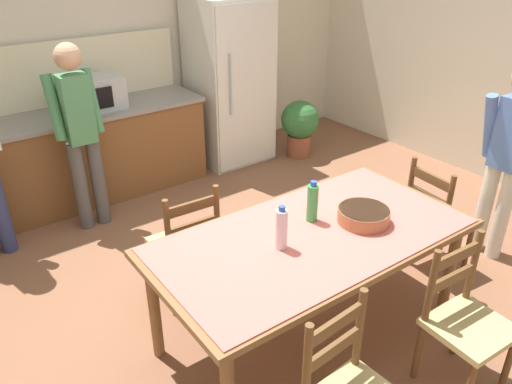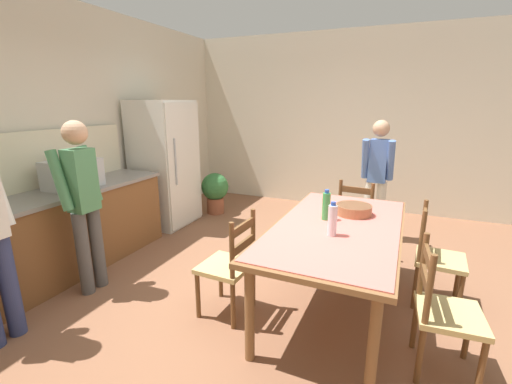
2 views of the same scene
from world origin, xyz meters
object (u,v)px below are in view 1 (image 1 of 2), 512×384
(serving_bowl, at_px, (364,215))
(chair_side_near_right, at_px, (465,322))
(chair_head_end, at_px, (436,218))
(dining_table, at_px, (312,244))
(potted_plant, at_px, (300,125))
(microwave, at_px, (94,93))
(person_at_counter, at_px, (80,129))
(bottle_off_centre, at_px, (312,203))
(chair_side_far_left, at_px, (186,245))
(bottle_near_centre, at_px, (281,229))
(refrigerator, at_px, (230,82))
(person_by_table, at_px, (507,155))

(serving_bowl, xyz_separation_m, chair_side_near_right, (0.09, -0.72, -0.39))
(serving_bowl, xyz_separation_m, chair_head_end, (0.93, 0.06, -0.39))
(dining_table, height_order, potted_plant, dining_table)
(microwave, distance_m, person_at_counter, 0.63)
(bottle_off_centre, distance_m, chair_side_far_left, 0.98)
(serving_bowl, bearing_deg, chair_side_far_left, 130.89)
(potted_plant, bearing_deg, bottle_near_centre, -133.68)
(refrigerator, bearing_deg, potted_plant, -32.27)
(refrigerator, xyz_separation_m, bottle_off_centre, (-1.16, -2.60, 0.00))
(chair_head_end, height_order, potted_plant, chair_head_end)
(chair_head_end, bearing_deg, person_at_counter, 46.57)
(person_by_table, xyz_separation_m, potted_plant, (0.12, 2.47, -0.49))
(refrigerator, height_order, chair_side_far_left, refrigerator)
(microwave, distance_m, chair_side_near_right, 3.66)
(person_at_counter, height_order, person_by_table, person_at_counter)
(serving_bowl, height_order, chair_side_near_right, chair_side_near_right)
(microwave, distance_m, bottle_off_centre, 2.65)
(dining_table, bearing_deg, bottle_near_centre, 178.88)
(chair_side_far_left, bearing_deg, bottle_near_centre, 106.03)
(bottle_off_centre, relative_size, chair_head_end, 0.30)
(dining_table, height_order, serving_bowl, serving_bowl)
(serving_bowl, height_order, person_at_counter, person_at_counter)
(refrigerator, xyz_separation_m, person_at_counter, (-1.86, -0.50, 0.01))
(microwave, bearing_deg, person_at_counter, -123.37)
(bottle_near_centre, height_order, person_by_table, person_by_table)
(dining_table, distance_m, potted_plant, 3.02)
(refrigerator, relative_size, chair_side_far_left, 1.98)
(serving_bowl, height_order, chair_head_end, chair_head_end)
(bottle_near_centre, relative_size, chair_head_end, 0.30)
(bottle_off_centre, height_order, chair_side_far_left, bottle_off_centre)
(dining_table, distance_m, chair_side_far_left, 0.95)
(person_at_counter, bearing_deg, chair_head_end, -140.12)
(dining_table, distance_m, chair_side_near_right, 0.95)
(refrigerator, bearing_deg, serving_bowl, -108.13)
(bottle_near_centre, distance_m, chair_head_end, 1.59)
(chair_side_near_right, bearing_deg, bottle_near_centre, 133.88)
(chair_side_far_left, bearing_deg, person_at_counter, -79.88)
(bottle_near_centre, xyz_separation_m, serving_bowl, (0.59, -0.09, -0.07))
(chair_head_end, height_order, chair_side_near_right, same)
(refrigerator, bearing_deg, bottle_near_centre, -119.00)
(bottle_off_centre, relative_size, chair_side_far_left, 0.30)
(chair_side_near_right, relative_size, potted_plant, 1.36)
(bottle_off_centre, bearing_deg, chair_side_near_right, -70.61)
(microwave, bearing_deg, bottle_near_centre, -89.75)
(chair_head_end, bearing_deg, bottle_near_centre, 95.72)
(dining_table, relative_size, person_by_table, 1.27)
(chair_head_end, relative_size, person_at_counter, 0.56)
(chair_head_end, xyz_separation_m, potted_plant, (0.66, 2.32, -0.06))
(person_by_table, bearing_deg, potted_plant, -89.59)
(microwave, relative_size, person_at_counter, 0.31)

